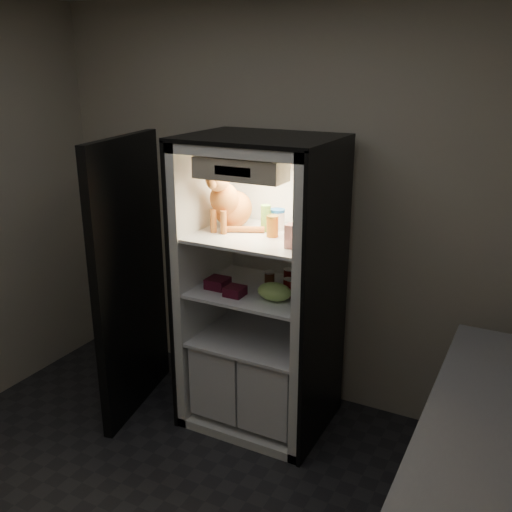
# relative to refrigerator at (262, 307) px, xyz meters

# --- Properties ---
(room_shell) EXTENTS (3.60, 3.60, 3.60)m
(room_shell) POSITION_rel_refrigerator_xyz_m (0.00, -1.38, 0.83)
(room_shell) COLOR white
(room_shell) RESTS_ON floor
(refrigerator) EXTENTS (0.90, 0.72, 1.88)m
(refrigerator) POSITION_rel_refrigerator_xyz_m (0.00, 0.00, 0.00)
(refrigerator) COLOR white
(refrigerator) RESTS_ON floor
(fridge_door) EXTENTS (0.23, 0.86, 1.85)m
(fridge_door) POSITION_rel_refrigerator_xyz_m (-0.84, -0.27, 0.12)
(fridge_door) COLOR black
(fridge_door) RESTS_ON floor
(tabby_cat) EXTENTS (0.36, 0.41, 0.44)m
(tabby_cat) POSITION_rel_refrigerator_xyz_m (-0.22, -0.02, 0.66)
(tabby_cat) COLOR #B34617
(tabby_cat) RESTS_ON refrigerator
(parmesan_shaker) EXTENTS (0.06, 0.06, 0.16)m
(parmesan_shaker) POSITION_rel_refrigerator_xyz_m (0.01, 0.03, 0.58)
(parmesan_shaker) COLOR green
(parmesan_shaker) RESTS_ON refrigerator
(mayo_tub) EXTENTS (0.09, 0.09, 0.13)m
(mayo_tub) POSITION_rel_refrigerator_xyz_m (0.05, 0.10, 0.56)
(mayo_tub) COLOR white
(mayo_tub) RESTS_ON refrigerator
(salsa_jar) EXTENTS (0.07, 0.07, 0.13)m
(salsa_jar) POSITION_rel_refrigerator_xyz_m (0.09, -0.06, 0.56)
(salsa_jar) COLOR maroon
(salsa_jar) RESTS_ON refrigerator
(pepper_jar) EXTENTS (0.14, 0.14, 0.23)m
(pepper_jar) POSITION_rel_refrigerator_xyz_m (0.28, -0.01, 0.61)
(pepper_jar) COLOR maroon
(pepper_jar) RESTS_ON refrigerator
(cream_carton) EXTENTS (0.08, 0.08, 0.13)m
(cream_carton) POSITION_rel_refrigerator_xyz_m (0.29, -0.20, 0.57)
(cream_carton) COLOR silver
(cream_carton) RESTS_ON refrigerator
(soda_can_a) EXTENTS (0.07, 0.07, 0.14)m
(soda_can_a) POSITION_rel_refrigerator_xyz_m (0.18, 0.01, 0.22)
(soda_can_a) COLOR black
(soda_can_a) RESTS_ON refrigerator
(soda_can_b) EXTENTS (0.06, 0.06, 0.11)m
(soda_can_b) POSITION_rel_refrigerator_xyz_m (0.22, -0.09, 0.20)
(soda_can_b) COLOR black
(soda_can_b) RESTS_ON refrigerator
(soda_can_c) EXTENTS (0.06, 0.06, 0.11)m
(soda_can_c) POSITION_rel_refrigerator_xyz_m (0.24, -0.09, 0.20)
(soda_can_c) COLOR black
(soda_can_c) RESTS_ON refrigerator
(condiment_jar) EXTENTS (0.06, 0.06, 0.09)m
(condiment_jar) POSITION_rel_refrigerator_xyz_m (0.03, 0.03, 0.19)
(condiment_jar) COLOR #5B301A
(condiment_jar) RESTS_ON refrigerator
(grape_bag) EXTENTS (0.21, 0.15, 0.10)m
(grape_bag) POSITION_rel_refrigerator_xyz_m (0.17, -0.18, 0.20)
(grape_bag) COLOR #95CB5F
(grape_bag) RESTS_ON refrigerator
(berry_box_left) EXTENTS (0.13, 0.13, 0.06)m
(berry_box_left) POSITION_rel_refrigerator_xyz_m (-0.23, -0.17, 0.18)
(berry_box_left) COLOR #550E21
(berry_box_left) RESTS_ON refrigerator
(berry_box_right) EXTENTS (0.11, 0.11, 0.06)m
(berry_box_right) POSITION_rel_refrigerator_xyz_m (-0.07, -0.23, 0.18)
(berry_box_right) COLOR #550E21
(berry_box_right) RESTS_ON refrigerator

